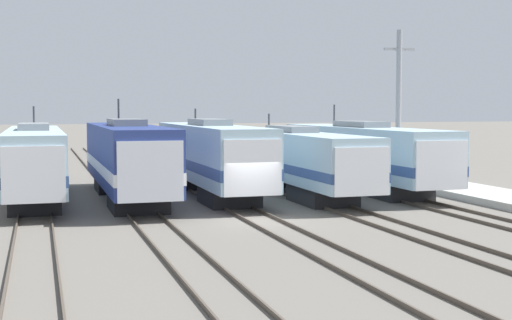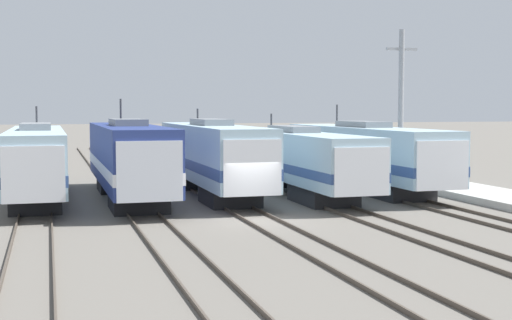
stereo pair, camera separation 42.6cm
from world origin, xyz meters
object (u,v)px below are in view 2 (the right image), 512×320
Objects in this scene: locomotive_center_left at (129,159)px; catenary_tower_right at (401,108)px; locomotive_far_left at (36,161)px; locomotive_center_right at (295,159)px; locomotive_center at (213,157)px; locomotive_far_right at (366,155)px.

locomotive_center_left is 16.63m from catenary_tower_right.
locomotive_center_right is at bearing -5.43° from locomotive_far_left.
locomotive_center is 9.56m from locomotive_far_right.
catenary_tower_right is (6.83, 0.25, 2.97)m from locomotive_center_right.
locomotive_far_right is at bearing -2.18° from locomotive_far_left.
locomotive_center is 0.90× the size of locomotive_center_right.
catenary_tower_right is (2.06, -0.38, 2.86)m from locomotive_far_right.
locomotive_center_left reaches higher than locomotive_far_left.
locomotive_far_right is at bearing 1.80° from locomotive_center.
locomotive_far_right is (4.78, 0.63, 0.11)m from locomotive_center_right.
locomotive_center is (9.55, -1.03, 0.10)m from locomotive_far_left.
locomotive_far_right is (14.33, 0.98, -0.10)m from locomotive_center_left.
locomotive_far_left is at bearing 160.39° from locomotive_center_left.
locomotive_center_left is 0.92× the size of locomotive_far_right.
locomotive_center_left is 1.00× the size of locomotive_center.
locomotive_center reaches higher than locomotive_center_right.
catenary_tower_right is at bearing 2.10° from locomotive_center_right.
catenary_tower_right is at bearing 2.07° from locomotive_center_left.
locomotive_center is at bearing 175.99° from locomotive_center_right.
locomotive_far_right is at bearing 7.57° from locomotive_center_right.
locomotive_center_left reaches higher than locomotive_center_right.
locomotive_far_right reaches higher than locomotive_center_right.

